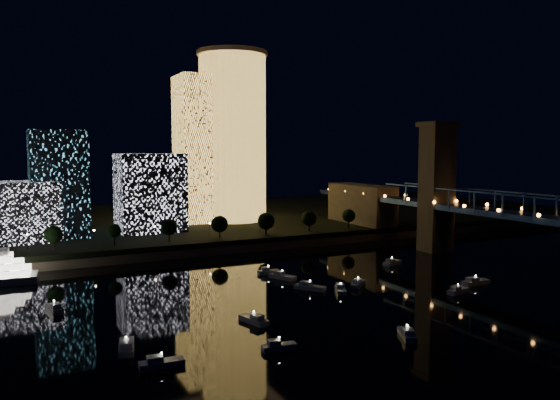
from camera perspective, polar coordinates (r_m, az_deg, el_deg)
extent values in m
plane|color=black|center=(143.98, 10.00, -10.70)|extent=(520.00, 520.00, 0.00)
cube|color=black|center=(285.81, -9.40, -2.20)|extent=(420.00, 160.00, 5.00)
cube|color=#6B5E4C|center=(213.44, -3.22, -4.95)|extent=(420.00, 6.00, 3.00)
cylinder|color=#EFB34C|center=(267.17, -4.95, 6.38)|extent=(32.00, 32.00, 79.19)
cylinder|color=#6B5E4C|center=(270.99, -5.03, 15.00)|extent=(34.00, 34.00, 2.00)
cube|color=#EFB34C|center=(263.75, -8.30, 5.26)|extent=(21.71, 21.71, 69.07)
cube|color=silver|center=(237.50, -13.44, 0.79)|extent=(26.60, 22.50, 32.73)
cube|color=#4FB3D7|center=(234.63, -22.17, 1.61)|extent=(20.98, 27.27, 41.95)
cube|color=silver|center=(226.51, -24.81, -1.07)|extent=(22.51, 20.46, 22.51)
cube|color=navy|center=(186.00, 26.44, -1.89)|extent=(10.00, 260.00, 2.00)
cube|color=#6B5E4C|center=(219.05, 16.04, 1.04)|extent=(11.00, 9.00, 48.00)
cube|color=#6B5E4C|center=(218.70, 16.21, 7.59)|extent=(13.00, 11.00, 2.00)
cube|color=navy|center=(181.36, 25.57, 0.20)|extent=(0.50, 150.00, 0.50)
cube|color=#6B5E4C|center=(259.11, 8.50, -0.95)|extent=(12.00, 40.00, 23.00)
cube|color=navy|center=(189.25, 22.67, -0.56)|extent=(0.50, 0.50, 7.00)
cube|color=navy|center=(205.67, 17.62, 0.04)|extent=(0.50, 0.50, 7.00)
cube|color=navy|center=(223.47, 13.35, 0.55)|extent=(0.50, 0.50, 7.00)
sphere|color=#FF8F38|center=(181.46, 25.41, -1.44)|extent=(1.20, 1.20, 1.20)
sphere|color=#FF8F38|center=(212.02, 15.83, -0.22)|extent=(1.20, 1.20, 1.20)
sphere|color=#FF8F38|center=(247.03, 8.80, 0.67)|extent=(1.20, 1.20, 1.20)
cube|color=silver|center=(159.96, 18.10, -9.04)|extent=(7.88, 4.06, 1.20)
cube|color=silver|center=(158.77, 17.89, -8.73)|extent=(3.01, 2.51, 1.00)
sphere|color=white|center=(159.49, 18.12, -8.34)|extent=(0.36, 0.36, 0.36)
cube|color=silver|center=(105.94, -12.26, -16.37)|extent=(8.30, 3.17, 1.20)
cube|color=silver|center=(105.35, -12.95, -15.87)|extent=(2.99, 2.31, 1.00)
sphere|color=white|center=(105.22, -12.28, -15.36)|extent=(0.36, 0.36, 0.36)
cube|color=silver|center=(192.65, 11.64, -6.45)|extent=(8.54, 5.31, 1.20)
cube|color=silver|center=(191.41, 11.46, -6.19)|extent=(3.41, 2.99, 1.00)
sphere|color=white|center=(192.25, 11.65, -5.87)|extent=(0.36, 0.36, 0.36)
cube|color=silver|center=(168.68, 0.25, -8.03)|extent=(6.34, 9.21, 1.20)
cube|color=silver|center=(169.23, -0.10, -7.60)|extent=(3.40, 3.78, 1.00)
sphere|color=white|center=(168.23, 0.26, -7.37)|extent=(0.36, 0.36, 0.36)
cube|color=silver|center=(121.34, 13.13, -13.54)|extent=(5.66, 8.09, 1.20)
cube|color=silver|center=(119.92, 13.27, -13.22)|extent=(3.02, 3.34, 1.00)
sphere|color=white|center=(120.71, 13.15, -12.64)|extent=(0.36, 0.36, 0.36)
cube|color=silver|center=(127.78, -2.76, -12.43)|extent=(4.65, 8.59, 1.20)
cube|color=silver|center=(126.53, -2.41, -12.09)|extent=(2.80, 3.32, 1.00)
sphere|color=white|center=(127.18, -2.76, -11.57)|extent=(0.36, 0.36, 0.36)
cube|color=silver|center=(175.19, -1.21, -7.52)|extent=(7.11, 2.94, 1.20)
cube|color=silver|center=(174.62, -1.53, -7.20)|extent=(2.60, 2.05, 1.00)
sphere|color=white|center=(174.76, -1.21, -6.88)|extent=(0.36, 0.36, 0.36)
cube|color=silver|center=(146.99, -22.52, -10.46)|extent=(3.91, 8.08, 1.20)
cube|color=silver|center=(145.62, -22.42, -10.15)|extent=(2.50, 3.05, 1.00)
sphere|color=white|center=(146.47, -22.55, -9.70)|extent=(0.36, 0.36, 0.36)
cube|color=silver|center=(156.31, 3.16, -9.11)|extent=(7.46, 8.88, 1.20)
cube|color=silver|center=(156.59, 2.71, -8.67)|extent=(3.68, 3.87, 1.00)
sphere|color=white|center=(155.83, 3.16, -8.40)|extent=(0.36, 0.36, 0.36)
cube|color=silver|center=(111.52, -0.09, -15.12)|extent=(7.10, 3.08, 1.20)
cube|color=silver|center=(110.83, -0.61, -14.65)|extent=(2.62, 2.09, 1.00)
sphere|color=white|center=(110.84, -0.09, -14.15)|extent=(0.36, 0.36, 0.36)
cube|color=silver|center=(161.36, 8.15, -8.70)|extent=(7.33, 6.57, 1.20)
cube|color=silver|center=(160.05, 8.04, -8.41)|extent=(3.26, 3.16, 1.00)
sphere|color=white|center=(160.88, 8.16, -8.01)|extent=(0.36, 0.36, 0.36)
cube|color=silver|center=(171.79, 19.76, -8.10)|extent=(9.33, 3.26, 1.20)
cube|color=silver|center=(170.53, 19.46, -7.81)|extent=(3.31, 2.51, 1.00)
sphere|color=white|center=(171.34, 19.78, -7.45)|extent=(0.36, 0.36, 0.36)
cube|color=silver|center=(154.09, 6.36, -9.35)|extent=(5.74, 8.22, 1.20)
cube|color=silver|center=(154.96, 6.31, -8.85)|extent=(3.06, 3.39, 1.00)
sphere|color=white|center=(153.60, 6.37, -8.63)|extent=(0.36, 0.36, 0.36)
cube|color=silver|center=(115.66, -15.76, -14.56)|extent=(4.67, 9.39, 1.20)
cube|color=silver|center=(114.02, -15.79, -14.27)|extent=(2.94, 3.56, 1.00)
sphere|color=white|center=(115.00, -15.78, -13.62)|extent=(0.36, 0.36, 0.36)
cylinder|color=black|center=(202.13, -22.55, -4.35)|extent=(0.70, 0.70, 4.00)
sphere|color=black|center=(201.59, -22.58, -3.37)|extent=(6.11, 6.11, 6.11)
cylinder|color=black|center=(204.35, -16.94, -4.08)|extent=(0.70, 0.70, 4.00)
sphere|color=black|center=(203.83, -16.96, -3.10)|extent=(5.04, 5.04, 5.04)
cylinder|color=black|center=(208.48, -11.50, -3.77)|extent=(0.70, 0.70, 4.00)
sphere|color=black|center=(207.96, -11.52, -2.81)|extent=(6.11, 6.11, 6.11)
cylinder|color=black|center=(214.41, -6.32, -3.44)|extent=(0.70, 0.70, 4.00)
sphere|color=black|center=(213.90, -6.33, -2.52)|extent=(6.58, 6.58, 6.58)
cylinder|color=black|center=(221.98, -1.46, -3.11)|extent=(0.70, 0.70, 4.00)
sphere|color=black|center=(221.49, -1.46, -2.22)|extent=(6.99, 6.99, 6.99)
cylinder|color=black|center=(231.04, 3.05, -2.78)|extent=(0.70, 0.70, 4.00)
sphere|color=black|center=(230.57, 3.05, -1.92)|extent=(6.42, 6.42, 6.42)
cylinder|color=black|center=(241.42, 7.19, -2.47)|extent=(0.70, 0.70, 4.00)
sphere|color=black|center=(240.97, 7.20, -1.64)|extent=(5.81, 5.81, 5.81)
cylinder|color=black|center=(207.63, -24.88, -4.05)|extent=(0.24, 0.24, 5.00)
sphere|color=#FFCC7F|center=(207.22, -24.91, -3.29)|extent=(0.70, 0.70, 0.70)
cylinder|color=black|center=(209.28, -18.84, -3.77)|extent=(0.24, 0.24, 5.00)
sphere|color=#FFCC7F|center=(208.87, -18.86, -3.02)|extent=(0.70, 0.70, 0.70)
cylinder|color=black|center=(213.20, -12.96, -3.46)|extent=(0.24, 0.24, 5.00)
sphere|color=#FFCC7F|center=(212.79, -12.97, -2.71)|extent=(0.70, 0.70, 0.70)
cylinder|color=black|center=(219.26, -7.35, -3.13)|extent=(0.24, 0.24, 5.00)
sphere|color=#FFCC7F|center=(218.87, -7.36, -2.40)|extent=(0.70, 0.70, 0.70)
cylinder|color=black|center=(227.30, -2.10, -2.79)|extent=(0.24, 0.24, 5.00)
sphere|color=#FFCC7F|center=(226.93, -2.10, -2.09)|extent=(0.70, 0.70, 0.70)
cylinder|color=black|center=(237.12, 2.76, -2.45)|extent=(0.24, 0.24, 5.00)
sphere|color=#FFCC7F|center=(236.76, 2.76, -1.78)|extent=(0.70, 0.70, 0.70)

